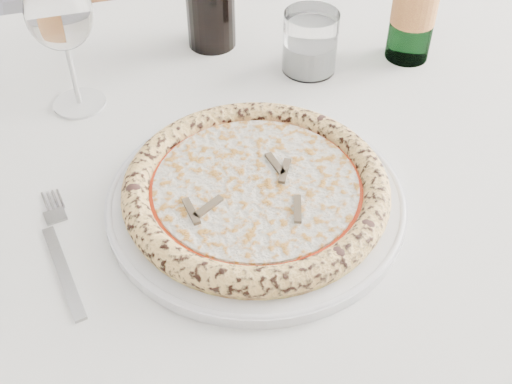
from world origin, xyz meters
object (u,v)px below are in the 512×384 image
chair_far (142,16)px  pizza (256,188)px  dining_table (233,199)px  tumbler (310,46)px  wine_glass (59,16)px  plate (256,199)px

chair_far → pizza: (-0.01, -0.90, 0.25)m
dining_table → tumbler: size_ratio=17.46×
tumbler → wine_glass: bearing=177.3°
dining_table → plate: size_ratio=4.51×
chair_far → dining_table: bearing=-91.0°
chair_far → tumbler: 0.72m
dining_table → chair_far: chair_far is taller
dining_table → wine_glass: bearing=136.2°
wine_glass → dining_table: bearing=-43.8°
pizza → wine_glass: wine_glass is taller
chair_far → tumbler: bearing=-77.2°
wine_glass → tumbler: bearing=-2.7°
tumbler → pizza: bearing=-123.6°
pizza → tumbler: bearing=56.4°
plate → pizza: (-0.00, 0.00, 0.02)m
chair_far → plate: size_ratio=2.71×
tumbler → chair_far: bearing=102.8°
pizza → tumbler: tumbler is taller
dining_table → tumbler: tumbler is taller
chair_far → wine_glass: size_ratio=4.96×
dining_table → plate: (0.00, -0.10, 0.09)m
dining_table → plate: 0.14m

